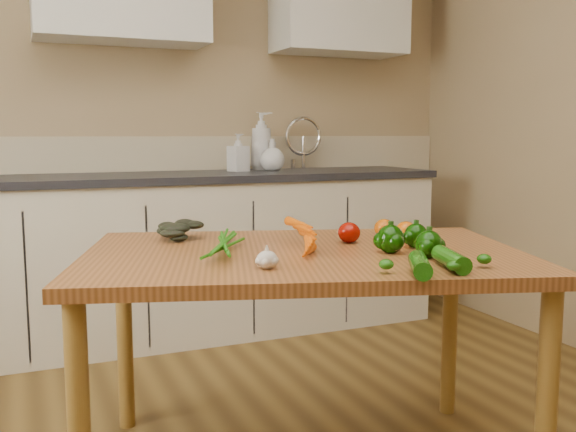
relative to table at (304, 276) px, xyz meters
The scene contains 17 objects.
room 0.74m from the table, 113.83° to the right, with size 4.04×5.04×2.64m.
counter_run 1.62m from the table, 88.92° to the left, with size 2.84×0.64×1.14m.
table is the anchor object (origin of this frame).
soap_bottle_a 1.87m from the table, 73.66° to the left, with size 0.13×0.13×0.34m, color silver.
soap_bottle_b 1.74m from the table, 78.50° to the left, with size 0.10×0.10×0.22m, color silver.
soap_bottle_c 1.78m from the table, 71.76° to the left, with size 0.14×0.14×0.19m, color silver.
carrot_bunch 0.14m from the table, 156.46° to the left, with size 0.26×0.20×0.07m, color #E65A05, non-canonical shape.
leafy_greens 0.48m from the table, 129.32° to the left, with size 0.20×0.18×0.10m, color black, non-canonical shape.
garlic_bulb 0.32m from the table, 134.63° to the right, with size 0.06×0.06×0.05m, color beige.
pepper_a 0.30m from the table, 30.76° to the right, with size 0.09×0.09×0.09m, color black.
pepper_b 0.39m from the table, 14.01° to the right, with size 0.08×0.08×0.08m, color black.
pepper_c 0.41m from the table, 40.55° to the right, with size 0.08×0.08×0.08m, color black.
tomato_a 0.25m from the table, 20.46° to the left, with size 0.08×0.08×0.07m, color #800A02.
tomato_b 0.42m from the table, 19.19° to the left, with size 0.07×0.07×0.07m, color #C04F04.
tomato_c 0.44m from the table, ahead, with size 0.07×0.07×0.07m, color #C04F04.
zucchini_a 0.50m from the table, 57.42° to the right, with size 0.05×0.05×0.19m, color #124807.
zucchini_b 0.47m from the table, 72.17° to the right, with size 0.05×0.05×0.18m, color #124807.
Camera 1 is at (-0.65, -1.26, 1.12)m, focal length 40.00 mm.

